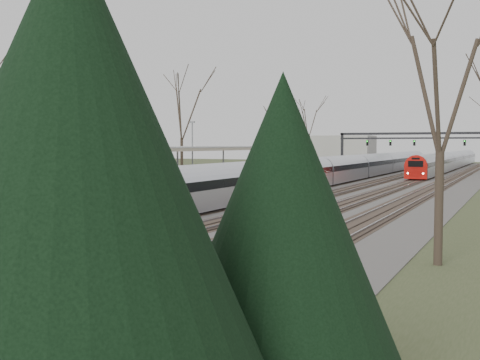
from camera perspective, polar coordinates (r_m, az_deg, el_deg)
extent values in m
cube|color=#474442|center=(63.82, 11.03, -0.46)|extent=(24.00, 160.00, 0.10)
cube|color=#4C3828|center=(65.54, 5.94, -0.28)|extent=(2.60, 160.00, 0.06)
cube|color=gray|center=(65.78, 5.35, -0.20)|extent=(0.07, 160.00, 0.12)
cube|color=gray|center=(65.30, 6.53, -0.24)|extent=(0.07, 160.00, 0.12)
cube|color=#4C3828|center=(64.47, 8.88, -0.36)|extent=(2.60, 160.00, 0.06)
cube|color=gray|center=(64.67, 8.27, -0.28)|extent=(0.07, 160.00, 0.12)
cube|color=gray|center=(64.27, 9.49, -0.32)|extent=(0.07, 160.00, 0.12)
cube|color=#4C3828|center=(63.58, 11.90, -0.45)|extent=(2.60, 160.00, 0.06)
cube|color=gray|center=(63.74, 11.28, -0.37)|extent=(0.07, 160.00, 0.12)
cube|color=gray|center=(63.41, 12.54, -0.40)|extent=(0.07, 160.00, 0.12)
cube|color=#4C3828|center=(62.87, 15.01, -0.53)|extent=(2.60, 160.00, 0.06)
cube|color=gray|center=(62.99, 14.37, -0.45)|extent=(0.07, 160.00, 0.12)
cube|color=gray|center=(62.74, 15.66, -0.49)|extent=(0.07, 160.00, 0.12)
cube|color=#4C3828|center=(62.34, 18.18, -0.62)|extent=(2.60, 160.00, 0.06)
cube|color=gray|center=(62.43, 17.52, -0.54)|extent=(0.07, 160.00, 0.12)
cube|color=gray|center=(62.25, 18.83, -0.57)|extent=(0.07, 160.00, 0.12)
cube|color=#9E9B93|center=(50.78, -3.88, -0.87)|extent=(3.50, 69.00, 1.00)
cylinder|color=slate|center=(34.97, -19.64, 0.30)|extent=(0.14, 0.14, 3.00)
cylinder|color=slate|center=(41.02, -11.73, 0.85)|extent=(0.14, 0.14, 3.00)
cylinder|color=slate|center=(47.65, -5.94, 1.25)|extent=(0.14, 0.14, 3.00)
cylinder|color=slate|center=(54.64, -1.59, 1.54)|extent=(0.14, 0.14, 3.00)
cylinder|color=slate|center=(61.89, 1.75, 1.76)|extent=(0.14, 0.14, 3.00)
cube|color=silver|center=(46.76, -6.59, 3.11)|extent=(4.10, 50.00, 0.12)
cube|color=#BFB194|center=(46.76, -6.59, 2.90)|extent=(4.10, 50.00, 0.25)
cube|color=beige|center=(58.45, -14.82, 2.04)|extent=(10.00, 8.00, 6.00)
cylinder|color=silver|center=(57.25, -13.34, 6.24)|extent=(3.20, 3.20, 2.50)
sphere|color=#307A65|center=(57.32, -13.36, 7.44)|extent=(3.80, 3.80, 3.80)
cube|color=black|center=(95.25, 9.65, 2.58)|extent=(0.35, 0.35, 6.00)
cube|color=black|center=(93.03, 15.78, 4.27)|extent=(21.00, 0.35, 0.35)
cube|color=black|center=(93.02, 15.77, 3.84)|extent=(21.00, 0.25, 0.25)
cube|color=black|center=(94.05, 11.98, 3.46)|extent=(0.32, 0.22, 0.85)
sphere|color=#0CFF19|center=(93.92, 11.96, 3.61)|extent=(0.16, 0.16, 0.16)
cube|color=black|center=(93.31, 14.08, 3.43)|extent=(0.32, 0.22, 0.85)
sphere|color=#0CFF19|center=(93.17, 14.06, 3.59)|extent=(0.16, 0.16, 0.16)
cube|color=black|center=(92.69, 16.20, 3.40)|extent=(0.32, 0.22, 0.85)
sphere|color=#0CFF19|center=(92.56, 16.19, 3.56)|extent=(0.16, 0.16, 0.16)
cube|color=black|center=(92.21, 18.35, 3.37)|extent=(0.32, 0.22, 0.85)
sphere|color=#0CFF19|center=(92.07, 18.35, 3.52)|extent=(0.16, 0.16, 0.16)
cube|color=black|center=(91.85, 20.53, 3.32)|extent=(0.32, 0.22, 0.85)
sphere|color=#0CFF19|center=(91.71, 20.52, 3.48)|extent=(0.16, 0.16, 0.16)
cone|color=black|center=(6.31, -15.57, -3.69)|extent=(5.20, 5.20, 6.00)
cone|color=black|center=(7.90, 4.04, -7.31)|extent=(4.00, 4.00, 4.80)
cylinder|color=#2D231C|center=(63.73, -5.54, 1.77)|extent=(0.30, 0.30, 4.95)
cylinder|color=#2D231C|center=(22.01, 18.33, -2.62)|extent=(0.30, 0.30, 4.05)
cube|color=#B5B8C0|center=(74.46, 11.15, 0.89)|extent=(2.55, 90.00, 1.60)
cylinder|color=#B5B8C0|center=(74.44, 11.15, 1.39)|extent=(2.60, 89.70, 2.60)
cube|color=black|center=(74.44, 11.15, 1.47)|extent=(2.62, 89.40, 0.55)
cube|color=#B7100A|center=(32.88, -8.31, -2.26)|extent=(2.55, 0.50, 1.50)
cylinder|color=#B7100A|center=(32.86, -8.28, -1.03)|extent=(2.60, 0.60, 2.60)
cube|color=black|center=(32.62, -8.54, -0.54)|extent=(1.70, 0.12, 0.70)
sphere|color=white|center=(33.20, -9.73, -2.39)|extent=(0.22, 0.22, 0.22)
sphere|color=white|center=(32.26, -7.25, -2.53)|extent=(0.22, 0.22, 0.22)
cube|color=black|center=(74.51, 11.14, 0.18)|extent=(1.80, 89.00, 0.35)
cube|color=#B5B8C0|center=(108.99, 19.39, 1.53)|extent=(2.55, 75.00, 1.60)
cylinder|color=#B5B8C0|center=(108.97, 19.39, 1.88)|extent=(2.60, 74.70, 2.60)
cube|color=black|center=(108.97, 19.39, 1.93)|extent=(2.62, 74.40, 0.55)
cube|color=#B7100A|center=(71.91, 16.33, 0.69)|extent=(2.55, 0.50, 1.50)
cylinder|color=#B7100A|center=(71.93, 16.35, 1.25)|extent=(2.60, 0.60, 2.60)
cube|color=black|center=(71.66, 16.32, 1.48)|extent=(1.70, 0.12, 0.70)
sphere|color=white|center=(71.86, 15.64, 0.62)|extent=(0.22, 0.22, 0.22)
sphere|color=white|center=(71.59, 16.98, 0.59)|extent=(0.22, 0.22, 0.22)
cube|color=black|center=(109.02, 19.38, 1.05)|extent=(1.80, 74.00, 0.35)
cylinder|color=black|center=(22.45, -21.72, -2.64)|extent=(0.16, 0.16, 4.00)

